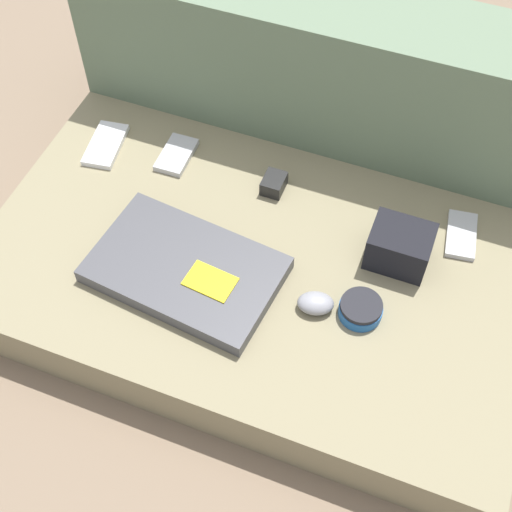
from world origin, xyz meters
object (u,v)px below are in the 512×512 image
computer_mouse (316,303)px  charger_brick (274,184)px  phone_small (106,145)px  phone_silver (461,235)px  laptop (186,270)px  speaker_puck (361,309)px  camera_pouch (400,246)px  phone_black (176,155)px

computer_mouse → charger_brick: (-0.17, 0.24, -0.00)m
computer_mouse → phone_small: size_ratio=0.57×
computer_mouse → phone_silver: bearing=33.6°
laptop → computer_mouse: bearing=10.3°
laptop → phone_silver: bearing=37.0°
computer_mouse → speaker_puck: size_ratio=0.97×
camera_pouch → charger_brick: (-0.28, 0.08, -0.02)m
computer_mouse → speaker_puck: bearing=-3.6°
camera_pouch → computer_mouse: bearing=-124.7°
laptop → phone_black: bearing=124.6°
phone_small → charger_brick: (0.38, 0.02, 0.01)m
phone_black → charger_brick: (0.22, -0.01, 0.01)m
phone_silver → charger_brick: (-0.39, -0.02, 0.01)m
speaker_puck → phone_small: size_ratio=0.59×
phone_small → charger_brick: bearing=-5.9°
phone_black → phone_silver: bearing=-1.0°
speaker_puck → phone_small: bearing=161.9°
phone_small → camera_pouch: bearing=-14.1°
speaker_puck → charger_brick: bearing=138.1°
computer_mouse → speaker_puck: computer_mouse is taller
laptop → phone_silver: laptop is taller
computer_mouse → phone_black: (-0.39, 0.25, -0.01)m
laptop → charger_brick: laptop is taller
speaker_puck → phone_black: 0.53m
speaker_puck → camera_pouch: (0.03, 0.14, 0.03)m
laptop → camera_pouch: (0.36, 0.18, 0.03)m
computer_mouse → phone_small: bearing=141.3°
speaker_puck → phone_black: (-0.47, 0.23, -0.01)m
phone_black → computer_mouse: bearing=-34.2°
phone_silver → phone_small: bearing=174.6°
laptop → phone_black: 0.31m
laptop → computer_mouse: 0.25m
phone_silver → camera_pouch: (-0.10, -0.10, 0.04)m
laptop → camera_pouch: camera_pouch is taller
phone_silver → camera_pouch: 0.15m
laptop → phone_silver: (0.47, 0.28, -0.01)m
speaker_puck → charger_brick: 0.34m
phone_black → laptop: bearing=-63.5°
laptop → phone_black: size_ratio=3.41×
laptop → computer_mouse: size_ratio=4.75×
speaker_puck → phone_black: size_ratio=0.74×
speaker_puck → camera_pouch: 0.15m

